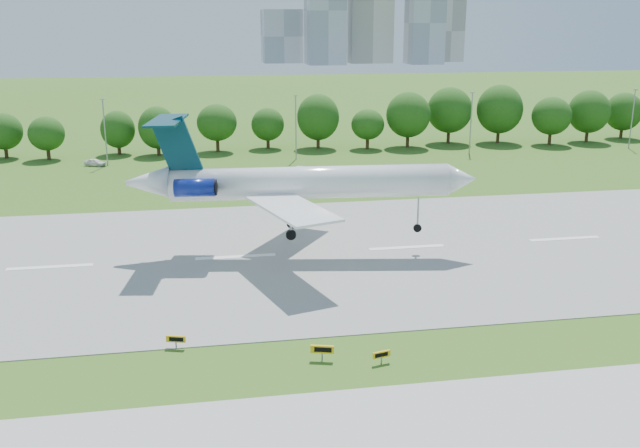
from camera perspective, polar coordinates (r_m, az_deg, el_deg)
The scene contains 10 objects.
ground at distance 57.82m, azimuth -5.25°, elevation -10.58°, with size 600.00×600.00×0.00m, color #315917.
runway at distance 80.91m, azimuth -6.76°, elevation -2.69°, with size 400.00×45.00×0.08m, color gray.
tree_line at distance 144.99m, azimuth -8.45°, elevation 8.04°, with size 288.40×8.40×10.40m.
light_poles at distance 135.03m, azimuth -9.38°, elevation 7.49°, with size 175.90×0.25×12.19m.
skyline at distance 454.30m, azimuth 3.42°, elevation 16.54°, with size 127.00×52.00×80.00m.
airliner at distance 79.50m, azimuth -2.28°, elevation 3.37°, with size 39.21×28.35×13.45m.
taxi_sign_left at distance 59.73m, azimuth -11.46°, elevation -9.06°, with size 1.58×0.62×1.12m.
taxi_sign_centre at distance 56.41m, azimuth 4.95°, elevation -10.41°, with size 1.49×0.51×1.05m.
taxi_sign_right at distance 56.59m, azimuth 0.18°, elevation -10.05°, with size 1.82×0.70×1.29m.
service_vehicle_b at distance 137.16m, azimuth -17.55°, elevation 4.69°, with size 1.60×3.97×1.35m, color white.
Camera 1 is at (-3.77, -51.61, 25.78)m, focal length 40.00 mm.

